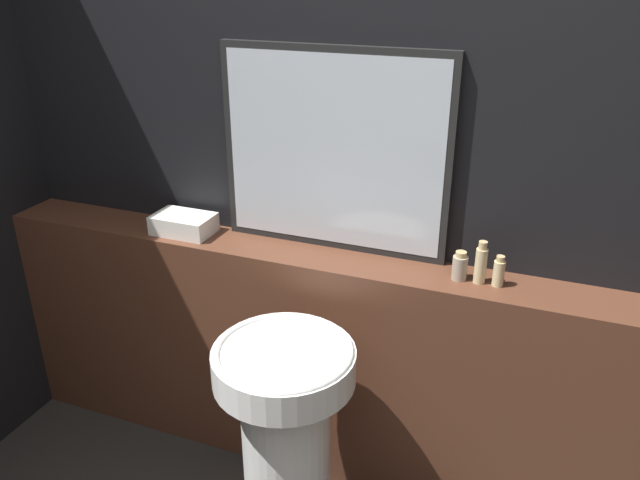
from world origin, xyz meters
The scene contains 8 objects.
wall_back centered at (0.00, 1.68, 1.25)m, with size 8.00×0.06×2.50m.
vanity_counter centered at (0.00, 1.54, 0.47)m, with size 2.88×0.22×0.95m.
pedestal_sink centered at (-0.06, 1.12, 0.48)m, with size 0.45×0.45×0.83m.
mirror centered at (-0.09, 1.63, 1.31)m, with size 0.84×0.03×0.72m.
towel_stack centered at (-0.68, 1.54, 0.98)m, with size 0.23×0.15×0.07m.
shampoo_bottle centered at (0.39, 1.54, 0.99)m, with size 0.05×0.05×0.10m.
conditioner_bottle centered at (0.46, 1.54, 1.01)m, with size 0.04×0.04×0.15m.
lotion_bottle centered at (0.52, 1.54, 1.00)m, with size 0.04×0.04×0.11m.
Camera 1 is at (0.63, -0.35, 1.92)m, focal length 35.00 mm.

